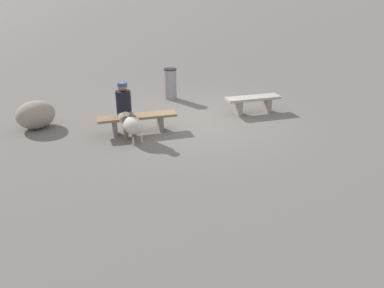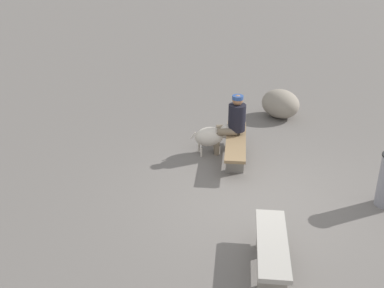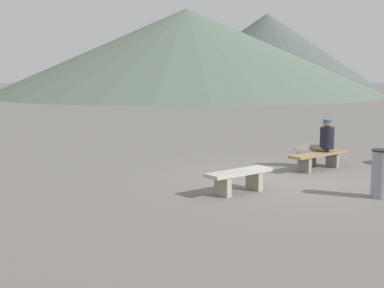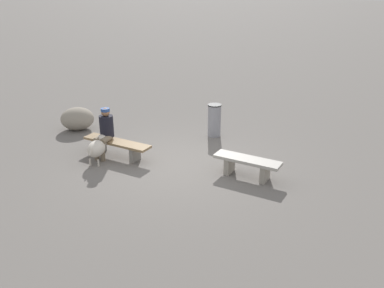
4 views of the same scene
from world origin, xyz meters
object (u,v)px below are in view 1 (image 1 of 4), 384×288
at_px(bench_left, 253,102).
at_px(boulder, 36,115).
at_px(bench_right, 137,120).
at_px(dog, 131,124).
at_px(trash_bin, 170,84).
at_px(seated_person, 125,105).

height_order(bench_left, boulder, boulder).
relative_size(bench_right, dog, 2.10).
distance_m(bench_left, trash_bin, 2.75).
height_order(dog, boulder, boulder).
bearing_deg(boulder, bench_left, 164.09).
bearing_deg(dog, boulder, 36.47).
bearing_deg(trash_bin, seated_person, 45.50).
xyz_separation_m(bench_left, bench_right, (3.37, -0.09, -0.00)).
height_order(bench_left, seated_person, seated_person).
height_order(bench_left, trash_bin, trash_bin).
relative_size(seated_person, boulder, 1.28).
bearing_deg(seated_person, dog, 92.50).
bearing_deg(seated_person, trash_bin, -131.13).
relative_size(bench_left, trash_bin, 1.69).
distance_m(bench_left, bench_right, 3.37).
xyz_separation_m(dog, trash_bin, (-2.24, -2.67, 0.08)).
xyz_separation_m(dog, boulder, (1.82, -1.89, -0.05)).
height_order(bench_right, seated_person, seated_person).
relative_size(bench_left, dog, 1.73).
height_order(bench_left, dog, dog).
height_order(bench_right, trash_bin, trash_bin).
height_order(trash_bin, boulder, trash_bin).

